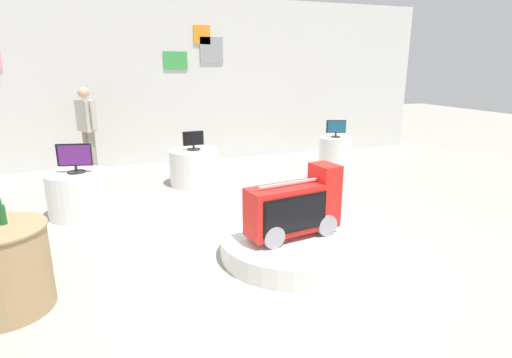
# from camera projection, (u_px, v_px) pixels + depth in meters

# --- Properties ---
(ground_plane) EXTENTS (30.00, 30.00, 0.00)m
(ground_plane) POSITION_uv_depth(u_px,v_px,m) (263.00, 256.00, 4.42)
(ground_plane) COLOR #9E998E
(back_wall_display) EXTENTS (11.25, 0.13, 3.40)m
(back_wall_display) POSITION_uv_depth(u_px,v_px,m) (183.00, 82.00, 8.47)
(back_wall_display) COLOR silver
(back_wall_display) RESTS_ON ground
(main_display_pedestal) EXTENTS (1.58, 1.58, 0.22)m
(main_display_pedestal) POSITION_uv_depth(u_px,v_px,m) (292.00, 245.00, 4.43)
(main_display_pedestal) COLOR silver
(main_display_pedestal) RESTS_ON ground
(novelty_firetruck_tv) EXTENTS (1.09, 0.53, 0.76)m
(novelty_firetruck_tv) POSITION_uv_depth(u_px,v_px,m) (295.00, 209.00, 4.32)
(novelty_firetruck_tv) COLOR gray
(novelty_firetruck_tv) RESTS_ON main_display_pedestal
(display_pedestal_left_rear) EXTENTS (0.86, 0.86, 0.62)m
(display_pedestal_left_rear) POSITION_uv_depth(u_px,v_px,m) (194.00, 167.00, 7.06)
(display_pedestal_left_rear) COLOR silver
(display_pedestal_left_rear) RESTS_ON ground
(tv_on_left_rear) EXTENTS (0.36, 0.23, 0.33)m
(tv_on_left_rear) POSITION_uv_depth(u_px,v_px,m) (193.00, 141.00, 6.93)
(tv_on_left_rear) COLOR black
(tv_on_left_rear) RESTS_ON display_pedestal_left_rear
(display_pedestal_center_rear) EXTENTS (0.83, 0.83, 0.62)m
(display_pedestal_center_rear) POSITION_uv_depth(u_px,v_px,m) (79.00, 194.00, 5.57)
(display_pedestal_center_rear) COLOR silver
(display_pedestal_center_rear) RESTS_ON ground
(tv_on_center_rear) EXTENTS (0.45, 0.24, 0.40)m
(tv_on_center_rear) POSITION_uv_depth(u_px,v_px,m) (75.00, 158.00, 5.42)
(tv_on_center_rear) COLOR black
(tv_on_center_rear) RESTS_ON display_pedestal_center_rear
(display_pedestal_right_rear) EXTENTS (0.65, 0.65, 0.62)m
(display_pedestal_right_rear) POSITION_uv_depth(u_px,v_px,m) (335.00, 152.00, 8.32)
(display_pedestal_right_rear) COLOR silver
(display_pedestal_right_rear) RESTS_ON ground
(tv_on_right_rear) EXTENTS (0.39, 0.19, 0.35)m
(tv_on_right_rear) POSITION_uv_depth(u_px,v_px,m) (336.00, 128.00, 8.18)
(tv_on_right_rear) COLOR black
(tv_on_right_rear) RESTS_ON display_pedestal_right_rear
(side_table_round) EXTENTS (0.77, 0.77, 0.75)m
(side_table_round) POSITION_uv_depth(u_px,v_px,m) (3.00, 269.00, 3.36)
(side_table_round) COLOR #9E7F56
(side_table_round) RESTS_ON ground
(bottle_on_side_table) EXTENTS (0.06, 0.06, 0.22)m
(bottle_on_side_table) POSITION_uv_depth(u_px,v_px,m) (2.00, 214.00, 3.32)
(bottle_on_side_table) COLOR #195926
(bottle_on_side_table) RESTS_ON side_table_round
(shopper_browsing_near_truck) EXTENTS (0.37, 0.49, 1.66)m
(shopper_browsing_near_truck) POSITION_uv_depth(u_px,v_px,m) (87.00, 125.00, 7.34)
(shopper_browsing_near_truck) COLOR gray
(shopper_browsing_near_truck) RESTS_ON ground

